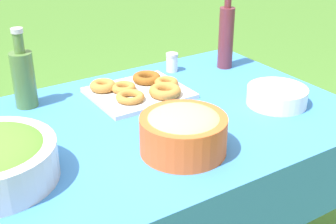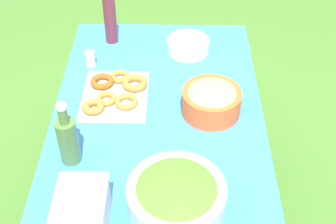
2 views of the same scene
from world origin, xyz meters
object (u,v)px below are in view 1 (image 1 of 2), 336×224
Objects in this scene: pasta_bowl at (183,130)px; plate_stack at (277,96)px; donut_platter at (140,90)px; olive_oil_bottle at (23,77)px; wine_bottle at (226,35)px.

plate_stack is (-0.45, -0.09, -0.04)m from pasta_bowl.
pasta_bowl is 0.73× the size of donut_platter.
olive_oil_bottle is (0.37, -0.13, 0.09)m from donut_platter.
wine_bottle is (-0.08, -0.38, 0.11)m from plate_stack.
plate_stack is (-0.35, 0.32, 0.01)m from donut_platter.
wine_bottle reaches higher than olive_oil_bottle.
olive_oil_bottle is (0.72, -0.45, 0.08)m from plate_stack.
donut_platter is 0.40m from olive_oil_bottle.
olive_oil_bottle reaches higher than pasta_bowl.
pasta_bowl is at bearing 41.51° from wine_bottle.
pasta_bowl is 0.70× the size of wine_bottle.
donut_platter is at bearing 7.82° from wine_bottle.
wine_bottle is (-0.80, 0.07, 0.03)m from olive_oil_bottle.
pasta_bowl reaches higher than donut_platter.
olive_oil_bottle is at bearing -4.92° from wine_bottle.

